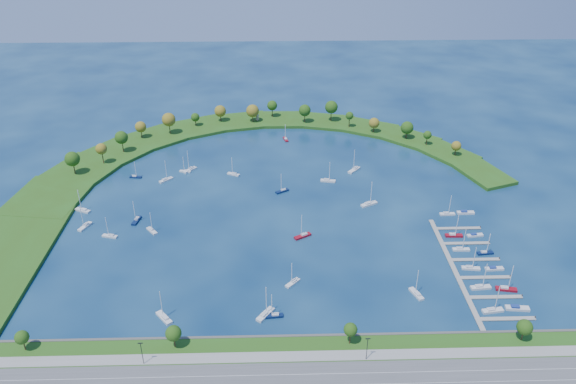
{
  "coord_description": "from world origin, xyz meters",
  "views": [
    {
      "loc": [
        -2.17,
        -258.67,
        152.35
      ],
      "look_at": [
        5.0,
        5.0,
        4.0
      ],
      "focal_mm": 34.48,
      "sensor_mm": 36.0,
      "label": 1
    }
  ],
  "objects_px": {
    "moored_boat_3": "(369,204)",
    "moored_boat_7": "(354,169)",
    "moored_boat_15": "(164,317)",
    "docked_boat_10": "(447,213)",
    "docked_boat_9": "(475,235)",
    "moored_boat_4": "(136,220)",
    "docked_boat_8": "(454,235)",
    "moored_boat_11": "(282,190)",
    "moored_boat_13": "(83,210)",
    "moored_boat_0": "(293,282)",
    "moored_boat_17": "(303,235)",
    "moored_boat_10": "(185,171)",
    "moored_boat_19": "(85,226)",
    "docked_boat_1": "(517,308)",
    "docked_boat_4": "(471,268)",
    "moored_boat_8": "(328,180)",
    "docked_boat_3": "(506,288)",
    "dock_system": "(470,268)",
    "moored_boat_18": "(136,176)",
    "docked_boat_7": "(485,252)",
    "moored_boat_20": "(234,174)",
    "docked_boat_0": "(493,310)",
    "moored_boat_2": "(190,169)",
    "moored_boat_5": "(265,314)",
    "moored_boat_14": "(152,230)",
    "moored_boat_6": "(286,139)",
    "docked_boat_6": "(461,249)",
    "docked_boat_5": "(494,269)",
    "harbor_tower": "(257,117)",
    "moored_boat_16": "(166,179)",
    "moored_boat_9": "(274,315)",
    "moored_boat_12": "(417,293)",
    "docked_boat_2": "(481,287)"
  },
  "relations": [
    {
      "from": "moored_boat_3",
      "to": "docked_boat_0",
      "type": "height_order",
      "value": "moored_boat_3"
    },
    {
      "from": "harbor_tower",
      "to": "docked_boat_4",
      "type": "relative_size",
      "value": 0.33
    },
    {
      "from": "moored_boat_0",
      "to": "moored_boat_12",
      "type": "relative_size",
      "value": 0.93
    },
    {
      "from": "dock_system",
      "to": "docked_boat_6",
      "type": "distance_m",
      "value": 14.5
    },
    {
      "from": "dock_system",
      "to": "moored_boat_18",
      "type": "relative_size",
      "value": 7.95
    },
    {
      "from": "moored_boat_4",
      "to": "moored_boat_16",
      "type": "height_order",
      "value": "moored_boat_16"
    },
    {
      "from": "docked_boat_1",
      "to": "docked_boat_7",
      "type": "distance_m",
      "value": 38.62
    },
    {
      "from": "harbor_tower",
      "to": "moored_boat_9",
      "type": "relative_size",
      "value": 0.35
    },
    {
      "from": "docked_boat_9",
      "to": "docked_boat_10",
      "type": "bearing_deg",
      "value": 103.92
    },
    {
      "from": "moored_boat_8",
      "to": "docked_boat_3",
      "type": "relative_size",
      "value": 0.99
    },
    {
      "from": "moored_boat_17",
      "to": "docked_boat_6",
      "type": "relative_size",
      "value": 1.11
    },
    {
      "from": "docked_boat_1",
      "to": "moored_boat_8",
      "type": "bearing_deg",
      "value": 127.14
    },
    {
      "from": "moored_boat_2",
      "to": "moored_boat_5",
      "type": "xyz_separation_m",
      "value": [
        46.52,
        -129.21,
        0.01
      ]
    },
    {
      "from": "moored_boat_18",
      "to": "docked_boat_0",
      "type": "xyz_separation_m",
      "value": [
        169.77,
        -121.19,
        0.07
      ]
    },
    {
      "from": "harbor_tower",
      "to": "moored_boat_15",
      "type": "relative_size",
      "value": 0.29
    },
    {
      "from": "moored_boat_10",
      "to": "moored_boat_6",
      "type": "bearing_deg",
      "value": -131.76
    },
    {
      "from": "harbor_tower",
      "to": "moored_boat_20",
      "type": "relative_size",
      "value": 0.35
    },
    {
      "from": "moored_boat_7",
      "to": "docked_boat_7",
      "type": "bearing_deg",
      "value": 71.19
    },
    {
      "from": "moored_boat_16",
      "to": "moored_boat_18",
      "type": "bearing_deg",
      "value": 121.85
    },
    {
      "from": "moored_boat_6",
      "to": "moored_boat_11",
      "type": "xyz_separation_m",
      "value": [
        -3.52,
        -71.75,
        0.02
      ]
    },
    {
      "from": "moored_boat_4",
      "to": "moored_boat_17",
      "type": "relative_size",
      "value": 0.94
    },
    {
      "from": "moored_boat_14",
      "to": "docked_boat_5",
      "type": "relative_size",
      "value": 1.35
    },
    {
      "from": "harbor_tower",
      "to": "moored_boat_11",
      "type": "distance_m",
      "value": 104.5
    },
    {
      "from": "moored_boat_20",
      "to": "docked_boat_0",
      "type": "height_order",
      "value": "docked_boat_0"
    },
    {
      "from": "moored_boat_13",
      "to": "moored_boat_7",
      "type": "bearing_deg",
      "value": -138.8
    },
    {
      "from": "moored_boat_10",
      "to": "moored_boat_18",
      "type": "height_order",
      "value": "moored_boat_18"
    },
    {
      "from": "moored_boat_11",
      "to": "moored_boat_13",
      "type": "height_order",
      "value": "moored_boat_13"
    },
    {
      "from": "moored_boat_10",
      "to": "docked_boat_8",
      "type": "xyz_separation_m",
      "value": [
        141.45,
        -73.06,
        0.06
      ]
    },
    {
      "from": "moored_boat_14",
      "to": "moored_boat_7",
      "type": "bearing_deg",
      "value": 80.77
    },
    {
      "from": "moored_boat_7",
      "to": "moored_boat_18",
      "type": "height_order",
      "value": "moored_boat_7"
    },
    {
      "from": "harbor_tower",
      "to": "docked_boat_4",
      "type": "xyz_separation_m",
      "value": [
        99.69,
        -176.63,
        -3.14
      ]
    },
    {
      "from": "moored_boat_17",
      "to": "docked_boat_2",
      "type": "xyz_separation_m",
      "value": [
        74.29,
        -41.43,
        -0.0
      ]
    },
    {
      "from": "dock_system",
      "to": "docked_boat_2",
      "type": "bearing_deg",
      "value": -89.12
    },
    {
      "from": "moored_boat_0",
      "to": "moored_boat_7",
      "type": "distance_m",
      "value": 113.91
    },
    {
      "from": "moored_boat_0",
      "to": "docked_boat_7",
      "type": "height_order",
      "value": "moored_boat_0"
    },
    {
      "from": "docked_boat_7",
      "to": "docked_boat_9",
      "type": "relative_size",
      "value": 1.35
    },
    {
      "from": "docked_boat_5",
      "to": "moored_boat_11",
      "type": "bearing_deg",
      "value": 139.08
    },
    {
      "from": "moored_boat_10",
      "to": "moored_boat_19",
      "type": "bearing_deg",
      "value": 66.34
    },
    {
      "from": "moored_boat_4",
      "to": "docked_boat_8",
      "type": "bearing_deg",
      "value": 94.56
    },
    {
      "from": "moored_boat_16",
      "to": "moored_boat_8",
      "type": "bearing_deg",
      "value": -46.6
    },
    {
      "from": "moored_boat_18",
      "to": "docked_boat_8",
      "type": "xyz_separation_m",
      "value": [
        169.78,
        -66.56,
        0.06
      ]
    },
    {
      "from": "moored_boat_19",
      "to": "docked_boat_3",
      "type": "distance_m",
      "value": 201.75
    },
    {
      "from": "moored_boat_0",
      "to": "docked_boat_9",
      "type": "distance_m",
      "value": 97.22
    },
    {
      "from": "moored_boat_14",
      "to": "docked_boat_3",
      "type": "xyz_separation_m",
      "value": [
        159.87,
        -49.68,
        0.05
      ]
    },
    {
      "from": "moored_boat_14",
      "to": "moored_boat_20",
      "type": "xyz_separation_m",
      "value": [
        37.21,
        60.03,
        -0.0
      ]
    },
    {
      "from": "docked_boat_1",
      "to": "docked_boat_4",
      "type": "relative_size",
      "value": 0.82
    },
    {
      "from": "moored_boat_3",
      "to": "moored_boat_7",
      "type": "distance_m",
      "value": 40.68
    },
    {
      "from": "moored_boat_15",
      "to": "docked_boat_10",
      "type": "distance_m",
      "value": 154.62
    },
    {
      "from": "moored_boat_9",
      "to": "moored_boat_12",
      "type": "relative_size",
      "value": 0.92
    },
    {
      "from": "moored_boat_2",
      "to": "docked_boat_5",
      "type": "relative_size",
      "value": 1.62
    }
  ]
}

